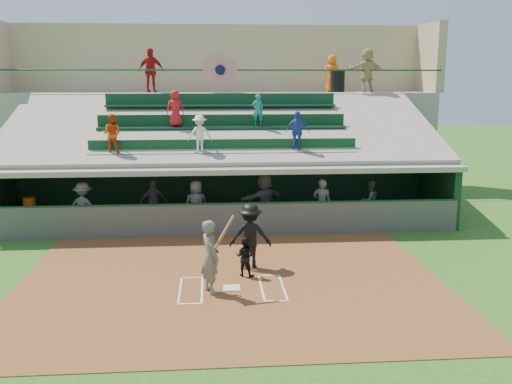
{
  "coord_description": "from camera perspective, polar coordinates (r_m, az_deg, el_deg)",
  "views": [
    {
      "loc": [
        -0.49,
        -13.61,
        5.2
      ],
      "look_at": [
        0.89,
        3.5,
        1.8
      ],
      "focal_mm": 40.0,
      "sensor_mm": 36.0,
      "label": 1
    }
  ],
  "objects": [
    {
      "name": "ground",
      "position": [
        14.58,
        -2.42,
        -9.7
      ],
      "size": [
        100.0,
        100.0,
        0.0
      ],
      "primitive_type": "plane",
      "color": "#275818",
      "rests_on": "ground"
    },
    {
      "name": "dugout_player_f",
      "position": [
        21.3,
        11.28,
        -0.89
      ],
      "size": [
        0.93,
        0.85,
        1.55
      ],
      "primitive_type": "imported",
      "rotation": [
        0.0,
        0.0,
        3.58
      ],
      "color": "#5F625C",
      "rests_on": "dugout_floor"
    },
    {
      "name": "water_cooler",
      "position": [
        21.05,
        -21.73,
        -1.07
      ],
      "size": [
        0.41,
        0.41,
        0.41
      ],
      "primitive_type": "cylinder",
      "color": "#C4520B",
      "rests_on": "white_table"
    },
    {
      "name": "home_plate",
      "position": [
        14.57,
        -2.43,
        -9.58
      ],
      "size": [
        0.43,
        0.43,
        0.03
      ],
      "primitive_type": "cube",
      "color": "silver",
      "rests_on": "dirt_slab"
    },
    {
      "name": "white_table",
      "position": [
        21.21,
        -21.54,
        -2.6
      ],
      "size": [
        1.06,
        0.93,
        0.77
      ],
      "primitive_type": "cube",
      "rotation": [
        0.0,
        0.0,
        0.36
      ],
      "color": "silver",
      "rests_on": "dugout_floor"
    },
    {
      "name": "dugout_player_b",
      "position": [
        20.97,
        -10.19,
        -0.97
      ],
      "size": [
        0.98,
        0.49,
        1.6
      ],
      "primitive_type": "imported",
      "rotation": [
        0.0,
        0.0,
        3.25
      ],
      "color": "#595B56",
      "rests_on": "dugout_floor"
    },
    {
      "name": "trash_bin",
      "position": [
        26.84,
        8.16,
        10.85
      ],
      "size": [
        0.65,
        0.65,
        0.98
      ],
      "primitive_type": "cylinder",
      "color": "black",
      "rests_on": "concourse_slab"
    },
    {
      "name": "concourse_staff_a",
      "position": [
        26.11,
        -10.45,
        11.85
      ],
      "size": [
        1.21,
        0.67,
        1.95
      ],
      "primitive_type": "imported",
      "rotation": [
        0.0,
        0.0,
        2.96
      ],
      "color": "#AB1316",
      "rests_on": "concourse_slab"
    },
    {
      "name": "dugout_player_d",
      "position": [
        20.26,
        0.85,
        -0.78
      ],
      "size": [
        1.82,
        1.36,
        1.91
      ],
      "primitive_type": "imported",
      "rotation": [
        0.0,
        0.0,
        3.66
      ],
      "color": "#535651",
      "rests_on": "dugout_floor"
    },
    {
      "name": "dugout_player_e",
      "position": [
        20.15,
        6.61,
        -1.14
      ],
      "size": [
        0.74,
        0.6,
        1.76
      ],
      "primitive_type": "imported",
      "rotation": [
        0.0,
        0.0,
        2.83
      ],
      "color": "#565853",
      "rests_on": "dugout_floor"
    },
    {
      "name": "concourse_staff_b",
      "position": [
        27.4,
        7.59,
        11.66
      ],
      "size": [
        0.9,
        0.64,
        1.72
      ],
      "primitive_type": "imported",
      "rotation": [
        0.0,
        0.0,
        3.25
      ],
      "color": "orange",
      "rests_on": "concourse_slab"
    },
    {
      "name": "grandstand",
      "position": [
        24.31,
        -3.46,
        4.24
      ],
      "size": [
        20.4,
        10.4,
        7.8
      ],
      "color": "#4D524D",
      "rests_on": "ground"
    },
    {
      "name": "dugout_player_c",
      "position": [
        20.08,
        -6.01,
        -1.24
      ],
      "size": [
        0.97,
        0.79,
        1.71
      ],
      "primitive_type": "imported",
      "rotation": [
        0.0,
        0.0,
        3.47
      ],
      "color": "#5F615B",
      "rests_on": "dugout_floor"
    },
    {
      "name": "batters_box_chalk",
      "position": [
        14.57,
        -2.43,
        -9.62
      ],
      "size": [
        2.65,
        1.85,
        0.01
      ],
      "color": "white",
      "rests_on": "dirt_slab"
    },
    {
      "name": "dirt_slab",
      "position": [
        15.05,
        -2.5,
        -8.99
      ],
      "size": [
        11.0,
        9.0,
        0.02
      ],
      "primitive_type": "cube",
      "color": "brown",
      "rests_on": "ground"
    },
    {
      "name": "catcher",
      "position": [
        15.3,
        -1.11,
        -6.48
      ],
      "size": [
        0.63,
        0.57,
        1.07
      ],
      "primitive_type": "imported",
      "rotation": [
        0.0,
        0.0,
        2.76
      ],
      "color": "black",
      "rests_on": "dirt_slab"
    },
    {
      "name": "dugout_bench",
      "position": [
        22.16,
        -2.81,
        -1.75
      ],
      "size": [
        12.8,
        4.15,
        0.4
      ],
      "primitive_type": "cube",
      "rotation": [
        0.0,
        0.0,
        0.29
      ],
      "color": "olive",
      "rests_on": "dugout_floor"
    },
    {
      "name": "concourse_slab",
      "position": [
        27.27,
        -3.58,
        5.08
      ],
      "size": [
        20.0,
        3.0,
        4.6
      ],
      "primitive_type": "cube",
      "color": "gray",
      "rests_on": "ground"
    },
    {
      "name": "home_umpire",
      "position": [
        15.93,
        -0.58,
        -4.37
      ],
      "size": [
        1.21,
        0.75,
        1.81
      ],
      "primitive_type": "imported",
      "rotation": [
        0.0,
        0.0,
        3.07
      ],
      "color": "black",
      "rests_on": "dirt_slab"
    },
    {
      "name": "concourse_staff_c",
      "position": [
        26.73,
        11.03,
        11.86
      ],
      "size": [
        1.93,
        1.29,
        2.0
      ],
      "primitive_type": "imported",
      "rotation": [
        0.0,
        0.0,
        3.56
      ],
      "color": "tan",
      "rests_on": "concourse_slab"
    },
    {
      "name": "dugout_player_a",
      "position": [
        20.31,
        -16.87,
        -1.49
      ],
      "size": [
        1.25,
        0.92,
        1.73
      ],
      "primitive_type": "imported",
      "rotation": [
        0.0,
        0.0,
        2.87
      ],
      "color": "#5A5D58",
      "rests_on": "dugout_floor"
    },
    {
      "name": "batter_at_plate",
      "position": [
        14.05,
        -4.58,
        -6.44
      ],
      "size": [
        0.96,
        0.82,
        1.95
      ],
      "color": "#50534E",
      "rests_on": "dirt_slab"
    },
    {
      "name": "dugout_floor",
      "position": [
        21.02,
        -3.15,
        -3.08
      ],
      "size": [
        16.0,
        3.5,
        0.04
      ],
      "primitive_type": "cube",
      "color": "gray",
      "rests_on": "ground"
    }
  ]
}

